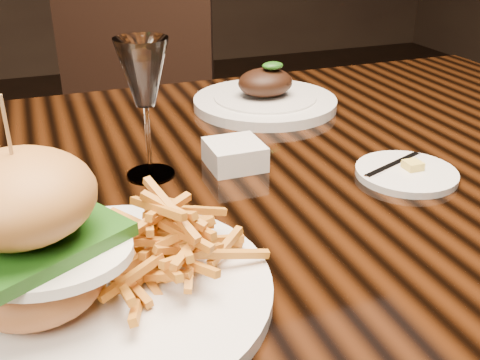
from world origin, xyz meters
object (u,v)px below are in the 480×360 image
object	(u,v)px
dining_table	(205,221)
far_dish	(265,99)
wine_glass	(143,77)
chair_far	(131,115)
burger_plate	(93,252)

from	to	relation	value
dining_table	far_dish	bearing A→B (deg)	51.03
wine_glass	dining_table	bearing A→B (deg)	-14.98
dining_table	chair_far	xyz separation A→B (m)	(0.04, 0.88, -0.13)
wine_glass	far_dish	xyz separation A→B (m)	(0.26, 0.22, -0.12)
wine_glass	chair_far	size ratio (longest dim) A/B	0.20
dining_table	burger_plate	xyz separation A→B (m)	(-0.18, -0.24, 0.13)
dining_table	far_dish	world-z (taller)	far_dish
chair_far	burger_plate	bearing A→B (deg)	-78.01
wine_glass	chair_far	bearing A→B (deg)	82.43
far_dish	burger_plate	bearing A→B (deg)	-127.86
wine_glass	far_dish	distance (m)	0.36
dining_table	far_dish	distance (m)	0.32
dining_table	burger_plate	distance (m)	0.32
chair_far	far_dish	bearing A→B (deg)	-54.04
dining_table	chair_far	bearing A→B (deg)	87.16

